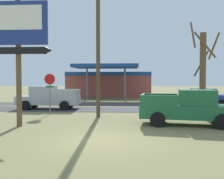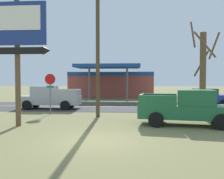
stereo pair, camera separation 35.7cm
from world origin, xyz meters
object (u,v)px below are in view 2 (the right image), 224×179
object	(u,v)px
car_blue_near_lane	(206,97)
motel_sign	(17,36)
bare_tree	(203,72)
pickup_silver_on_road	(49,98)
pickup_green_parked_on_lawn	(188,108)
stop_sign	(50,86)
gas_station	(112,83)
utility_pole	(98,42)

from	to	relation	value
car_blue_near_lane	motel_sign	bearing A→B (deg)	-137.64
bare_tree	pickup_silver_on_road	distance (m)	12.65
pickup_green_parked_on_lawn	bare_tree	bearing A→B (deg)	60.95
stop_sign	bare_tree	world-z (taller)	bare_tree
bare_tree	gas_station	world-z (taller)	bare_tree
bare_tree	gas_station	bearing A→B (deg)	110.14
gas_station	pickup_silver_on_road	world-z (taller)	gas_station
motel_sign	stop_sign	distance (m)	5.67
car_blue_near_lane	pickup_green_parked_on_lawn	bearing A→B (deg)	-110.41
bare_tree	gas_station	distance (m)	22.05
stop_sign	gas_station	size ratio (longest dim) A/B	0.25
bare_tree	car_blue_near_lane	distance (m)	9.07
utility_pole	bare_tree	xyz separation A→B (m)	(6.85, -0.01, -2.01)
motel_sign	utility_pole	size ratio (longest dim) A/B	0.74
stop_sign	gas_station	bearing A→B (deg)	81.42
utility_pole	pickup_green_parked_on_lawn	size ratio (longest dim) A/B	1.72
stop_sign	pickup_green_parked_on_lawn	world-z (taller)	stop_sign
stop_sign	pickup_green_parked_on_lawn	size ratio (longest dim) A/B	0.54
motel_sign	stop_sign	xyz separation A→B (m)	(0.14, 4.93, -2.79)
motel_sign	pickup_silver_on_road	size ratio (longest dim) A/B	1.33
stop_sign	bare_tree	distance (m)	10.63
utility_pole	gas_station	xyz separation A→B (m)	(-0.73, 20.66, -3.06)
bare_tree	car_blue_near_lane	bearing A→B (deg)	72.58
motel_sign	pickup_silver_on_road	world-z (taller)	motel_sign
pickup_green_parked_on_lawn	car_blue_near_lane	bearing A→B (deg)	69.59
gas_station	car_blue_near_lane	xyz separation A→B (m)	(10.22, -12.27, -1.11)
bare_tree	pickup_green_parked_on_lawn	size ratio (longest dim) A/B	1.17
bare_tree	pickup_green_parked_on_lawn	world-z (taller)	bare_tree
gas_station	pickup_silver_on_road	bearing A→B (deg)	-104.14
motel_sign	utility_pole	distance (m)	5.33
pickup_green_parked_on_lawn	pickup_silver_on_road	distance (m)	12.41
stop_sign	car_blue_near_lane	xyz separation A→B (m)	(13.16, 7.19, -1.20)
motel_sign	bare_tree	size ratio (longest dim) A/B	1.08
motel_sign	pickup_silver_on_road	distance (m)	9.04
motel_sign	gas_station	xyz separation A→B (m)	(3.07, 24.39, -2.87)
utility_pole	pickup_green_parked_on_lawn	bearing A→B (deg)	-26.67
gas_station	pickup_green_parked_on_lawn	world-z (taller)	gas_station
motel_sign	stop_sign	bearing A→B (deg)	88.43
bare_tree	car_blue_near_lane	xyz separation A→B (m)	(2.64, 8.41, -2.17)
pickup_green_parked_on_lawn	pickup_silver_on_road	world-z (taller)	same
pickup_green_parked_on_lawn	utility_pole	bearing A→B (deg)	153.33
pickup_silver_on_road	car_blue_near_lane	size ratio (longest dim) A/B	1.24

